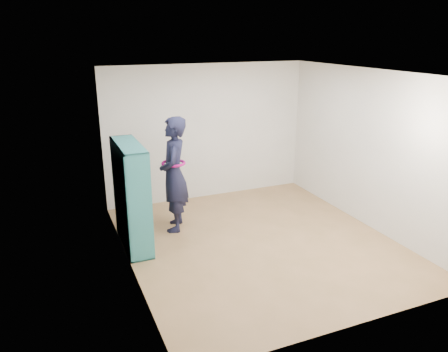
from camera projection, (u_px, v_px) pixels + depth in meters
name	position (u px, v px, depth m)	size (l,w,h in m)	color
floor	(259.00, 242.00, 6.86)	(4.50, 4.50, 0.00)	olive
ceiling	(264.00, 73.00, 6.05)	(4.50, 4.50, 0.00)	white
wall_left	(126.00, 180.00, 5.72)	(0.02, 4.50, 2.60)	beige
wall_right	(369.00, 150.00, 7.19)	(0.02, 4.50, 2.60)	beige
wall_back	(207.00, 132.00, 8.42)	(4.00, 0.02, 2.60)	beige
wall_front	(362.00, 220.00, 4.48)	(4.00, 0.02, 2.60)	beige
bookshelf	(130.00, 198.00, 6.55)	(0.35, 1.20, 1.60)	teal
person	(174.00, 174.00, 7.07)	(0.66, 0.80, 1.89)	black
smartphone	(164.00, 166.00, 7.09)	(0.03, 0.11, 0.14)	silver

